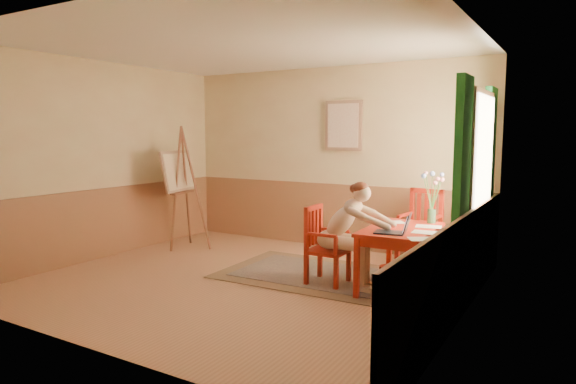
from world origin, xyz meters
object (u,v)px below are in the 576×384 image
Objects in this scene: figure at (348,229)px; laptop at (395,230)px; chair_left at (324,245)px; easel at (180,176)px; chair_back at (421,229)px; table at (401,236)px.

figure is 0.63m from laptop.
laptop reaches higher than chair_left.
easel is (-2.79, 0.59, 0.66)m from chair_left.
figure is at bearing -110.68° from chair_back.
chair_left reaches higher than table.
laptop is at bearing -11.97° from figure.
figure is 0.65× the size of easel.
table is 0.90m from chair_left.
easel is at bearing 168.09° from chair_left.
chair_left is at bearing -164.55° from table.
easel reaches higher than chair_back.
laptop is (0.61, -0.13, 0.08)m from figure.
easel reaches higher than laptop.
laptop reaches higher than table.
easel is (-3.09, 0.59, 0.44)m from figure.
table is at bearing 23.10° from figure.
table is 0.64× the size of easel.
figure is at bearing -10.79° from easel.
figure is 3.07× the size of laptop.
chair_left is (-0.85, -0.24, -0.16)m from table.
chair_back is 3.70m from easel.
table is at bearing 15.45° from chair_left.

